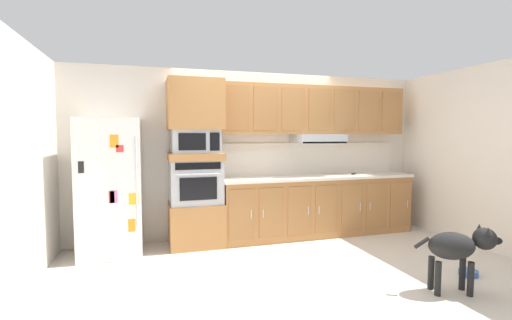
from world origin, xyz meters
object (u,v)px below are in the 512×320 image
at_px(dog_food_bowl, 468,273).
at_px(dog, 459,247).
at_px(refrigerator, 111,187).
at_px(microwave, 195,141).
at_px(built_in_oven, 196,181).
at_px(screwdriver, 354,174).

bearing_deg(dog_food_bowl, dog, -146.95).
relative_size(refrigerator, microwave, 2.73).
relative_size(built_in_oven, dog_food_bowl, 3.50).
relative_size(refrigerator, dog_food_bowl, 8.80).
height_order(built_in_oven, screwdriver, built_in_oven).
xyz_separation_m(microwave, dog_food_bowl, (2.73, -1.98, -1.43)).
xyz_separation_m(built_in_oven, screwdriver, (2.49, -0.04, 0.03)).
height_order(refrigerator, screwdriver, refrigerator).
relative_size(refrigerator, built_in_oven, 2.51).
distance_m(refrigerator, dog, 4.05).
bearing_deg(refrigerator, built_in_oven, 3.53).
bearing_deg(dog, refrigerator, 165.45).
relative_size(microwave, screwdriver, 3.86).
distance_m(built_in_oven, dog_food_bowl, 3.48).
bearing_deg(microwave, screwdriver, -0.95).
distance_m(screwdriver, dog_food_bowl, 2.15).
height_order(refrigerator, built_in_oven, refrigerator).
height_order(built_in_oven, microwave, microwave).
height_order(microwave, dog_food_bowl, microwave).
relative_size(built_in_oven, microwave, 1.09).
bearing_deg(dog, built_in_oven, 153.58).
bearing_deg(screwdriver, dog, -95.76).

